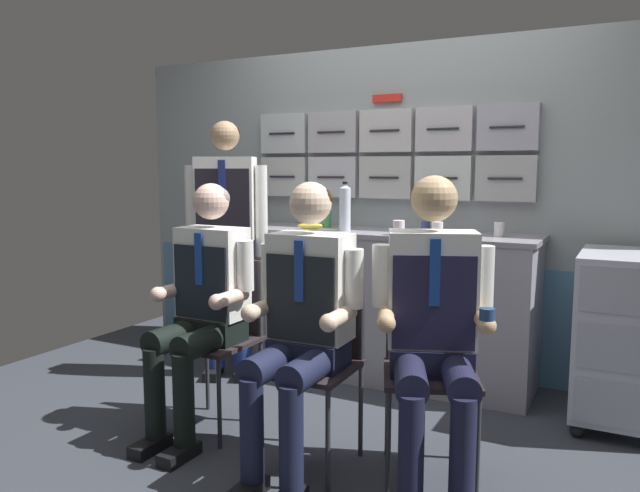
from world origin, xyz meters
name	(u,v)px	position (x,y,z in m)	size (l,w,h in m)	color
ground	(304,445)	(0.00, 0.00, -0.02)	(4.80, 4.80, 0.04)	#343840
galley_bulkhead	(401,209)	(-0.01, 1.37, 1.07)	(4.20, 0.14, 2.15)	#9AA2A4
galley_counter	(380,304)	(-0.04, 1.09, 0.48)	(1.96, 0.53, 0.95)	#9C99A5
service_trolley	(618,333)	(1.35, 0.95, 0.49)	(0.40, 0.65, 0.91)	black
folding_chair_left	(223,322)	(-0.50, 0.02, 0.54)	(0.41, 0.41, 0.87)	#2D2D33
crew_member_left	(202,298)	(-0.50, -0.14, 0.70)	(0.49, 0.60, 1.27)	black
folding_chair_right	(318,344)	(0.13, -0.10, 0.54)	(0.41, 0.41, 0.87)	#2D2D33
crew_member_right	(302,314)	(0.14, -0.26, 0.72)	(0.50, 0.61, 1.29)	black
folding_chair_by_counter	(429,350)	(0.62, 0.04, 0.54)	(0.52, 0.52, 0.87)	#2D2D33
crew_member_by_counter	(433,316)	(0.68, -0.11, 0.74)	(0.57, 0.70, 1.32)	black
crew_member_standing	(227,229)	(-0.90, 0.63, 0.97)	(0.48, 0.37, 1.64)	black
water_bottle_tall	(345,207)	(-0.25, 1.01, 1.10)	(0.07, 0.07, 0.31)	silver
water_bottle_short	(326,212)	(-0.46, 1.14, 1.06)	(0.07, 0.07, 0.23)	#459955
paper_cup_tan	(425,227)	(0.25, 1.11, 0.99)	(0.06, 0.06, 0.07)	navy
coffee_cup_white	(399,227)	(0.15, 0.91, 1.00)	(0.07, 0.07, 0.09)	white
paper_cup_blue	(437,228)	(0.35, 1.03, 0.99)	(0.07, 0.07, 0.08)	white
espresso_cup_small	(499,229)	(0.70, 1.10, 0.99)	(0.06, 0.06, 0.08)	silver
snack_banana	(311,226)	(-0.49, 0.99, 0.97)	(0.17, 0.10, 0.04)	yellow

